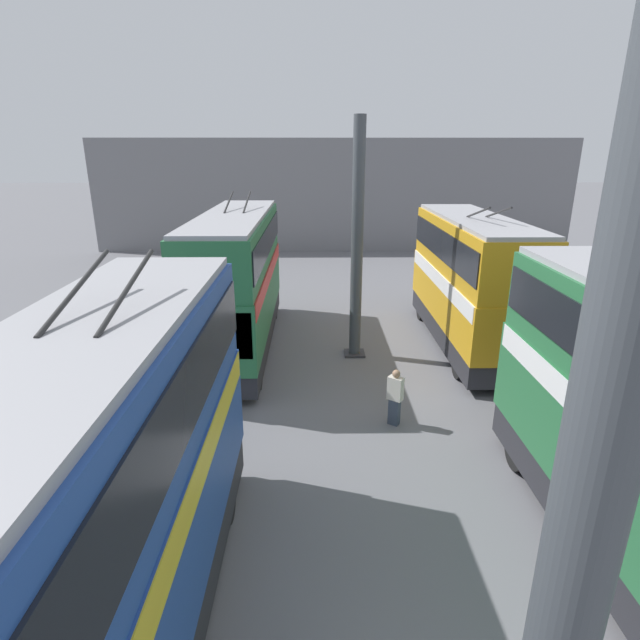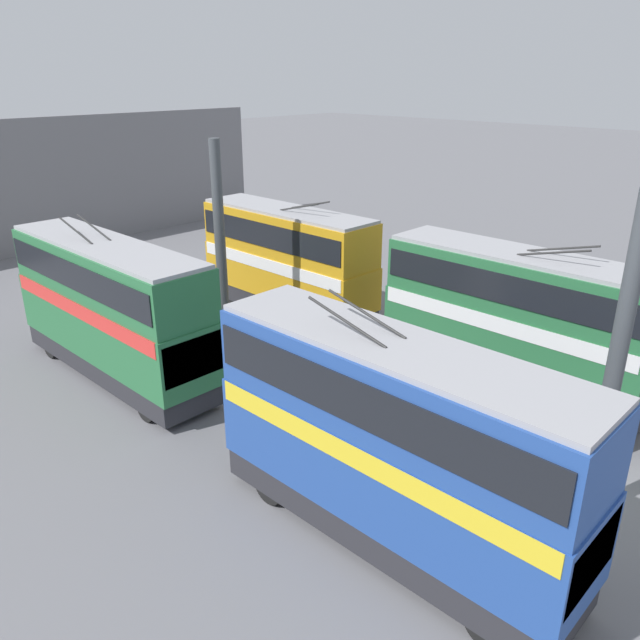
{
  "view_description": "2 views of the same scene",
  "coord_description": "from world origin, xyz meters",
  "views": [
    {
      "loc": [
        -2.53,
        1.55,
        7.42
      ],
      "look_at": [
        12.25,
        1.36,
        2.36
      ],
      "focal_mm": 28.0,
      "sensor_mm": 36.0,
      "label": 1
    },
    {
      "loc": [
        -4.43,
        14.6,
        10.85
      ],
      "look_at": [
        10.69,
        -1.15,
        2.11
      ],
      "focal_mm": 35.0,
      "sensor_mm": 36.0,
      "label": 2
    }
  ],
  "objects": [
    {
      "name": "person_aisle_midway",
      "position": [
        9.95,
        -0.72,
        0.89
      ],
      "size": [
        0.44,
        0.48,
        1.68
      ],
      "rotation": [
        0.0,
        0.0,
        2.52
      ],
      "color": "#384251",
      "rests_on": "ground_plane"
    },
    {
      "name": "oil_drum",
      "position": [
        1.98,
        1.77,
        0.45
      ],
      "size": [
        0.58,
        0.58,
        0.91
      ],
      "color": "#B28E23",
      "rests_on": "ground_plane"
    },
    {
      "name": "ground_plane",
      "position": [
        0.0,
        0.0,
        0.0
      ],
      "size": [
        240.0,
        240.0,
        0.0
      ],
      "primitive_type": "plane",
      "color": "slate"
    },
    {
      "name": "bus_left_near",
      "position": [
        4.59,
        -4.47,
        2.99
      ],
      "size": [
        9.33,
        2.54,
        5.87
      ],
      "color": "black",
      "rests_on": "ground_plane"
    },
    {
      "name": "person_aisle_foreground",
      "position": [
        0.77,
        0.46,
        0.94
      ],
      "size": [
        0.48,
        0.4,
        1.76
      ],
      "rotation": [
        0.0,
        0.0,
        5.19
      ],
      "color": "#384251",
      "rests_on": "ground_plane"
    },
    {
      "name": "depot_back_wall",
      "position": [
        35.72,
        0.0,
        4.12
      ],
      "size": [
        0.5,
        36.0,
        8.23
      ],
      "color": "slate",
      "rests_on": "ground_plane"
    },
    {
      "name": "support_column_near",
      "position": [
        -0.23,
        0.0,
        4.14
      ],
      "size": [
        0.77,
        0.77,
        8.53
      ],
      "color": "#42474C",
      "rests_on": "ground_plane"
    },
    {
      "name": "bus_right_mid",
      "position": [
        15.9,
        4.47,
        2.96
      ],
      "size": [
        10.17,
        2.54,
        5.83
      ],
      "color": "black",
      "rests_on": "ground_plane"
    },
    {
      "name": "support_column_far",
      "position": [
        15.08,
        0.0,
        4.14
      ],
      "size": [
        0.77,
        0.77,
        8.53
      ],
      "color": "#42474C",
      "rests_on": "ground_plane"
    },
    {
      "name": "bus_left_far",
      "position": [
        16.0,
        -4.47,
        2.88
      ],
      "size": [
        9.25,
        2.54,
        5.69
      ],
      "color": "black",
      "rests_on": "ground_plane"
    },
    {
      "name": "bus_right_near",
      "position": [
        2.95,
        4.47,
        3.02
      ],
      "size": [
        9.54,
        2.54,
        5.93
      ],
      "color": "black",
      "rests_on": "ground_plane"
    }
  ]
}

